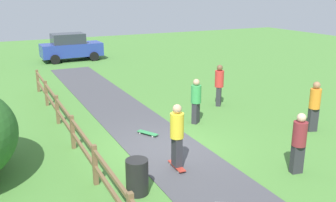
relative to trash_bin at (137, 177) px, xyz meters
The scene contains 11 objects.
ground_plane 2.86m from the trash_bin, 50.40° to the left, with size 60.00×60.00×0.00m, color #4C8438.
asphalt_path 2.86m from the trash_bin, 50.40° to the left, with size 2.40×28.00×0.02m, color #47474C.
wooden_fence 2.33m from the trash_bin, 110.19° to the left, with size 0.12×18.12×1.10m.
trash_bin is the anchor object (origin of this frame).
skater_riding 1.78m from the trash_bin, 26.55° to the left, with size 0.40×0.81×1.88m.
skateboard_loose 3.87m from the trash_bin, 63.04° to the left, with size 0.56×0.80×0.08m.
bystander_red 7.93m from the trash_bin, 41.79° to the left, with size 0.54×0.54×1.81m.
bystander_maroon 4.46m from the trash_bin, 11.95° to the right, with size 0.44×0.44×1.73m.
bystander_orange 7.31m from the trash_bin, ahead, with size 0.47×0.47×1.82m.
bystander_green 5.44m from the trash_bin, 44.31° to the left, with size 0.53×0.53×1.71m.
parked_car_blue 19.21m from the trash_bin, 82.40° to the left, with size 4.23×2.05×1.92m.
Camera 1 is at (-4.78, -9.93, 4.86)m, focal length 40.02 mm.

